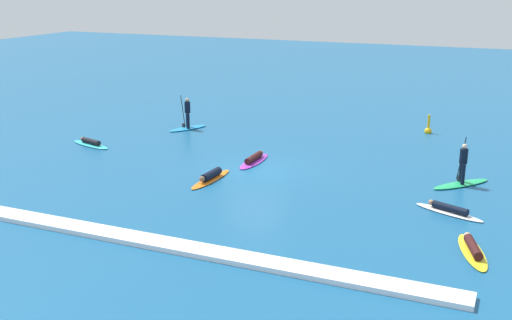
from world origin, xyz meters
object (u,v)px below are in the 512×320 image
surfer_on_green_board (462,175)px  surfer_on_purple_board (254,159)px  surfer_on_teal_board (91,143)px  surfer_on_yellow_board (472,249)px  surfer_on_orange_board (211,177)px  surfer_on_white_board (449,210)px  surfer_on_blue_board (188,121)px  marker_buoy (428,130)px

surfer_on_green_board → surfer_on_purple_board: bearing=132.3°
surfer_on_green_board → surfer_on_teal_board: 19.35m
surfer_on_purple_board → surfer_on_yellow_board: size_ratio=0.97×
surfer_on_green_board → surfer_on_purple_board: (-9.85, -0.32, -0.32)m
surfer_on_purple_board → surfer_on_orange_board: (-0.66, -3.43, 0.02)m
surfer_on_yellow_board → surfer_on_white_board: 3.64m
surfer_on_orange_board → surfer_on_white_board: bearing=92.8°
surfer_on_yellow_board → surfer_on_teal_board: bearing=55.4°
surfer_on_blue_board → surfer_on_yellow_board: surfer_on_blue_board is taller
surfer_on_blue_board → surfer_on_purple_board: bearing=79.5°
surfer_on_orange_board → surfer_on_yellow_board: surfer_on_orange_board is taller
marker_buoy → surfer_on_yellow_board: bearing=-76.6°
surfer_on_white_board → surfer_on_blue_board: bearing=-4.9°
surfer_on_purple_board → surfer_on_green_board: bearing=-88.0°
surfer_on_blue_board → surfer_on_green_board: surfer_on_green_board is taller
surfer_on_green_board → surfer_on_yellow_board: size_ratio=0.90×
surfer_on_green_board → surfer_on_blue_board: bearing=114.9°
surfer_on_green_board → surfer_on_teal_board: bearing=133.2°
surfer_on_yellow_board → surfer_on_teal_board: (-20.43, 6.31, -0.01)m
surfer_on_blue_board → surfer_on_white_board: 18.29m
surfer_on_blue_board → surfer_on_purple_board: 8.13m
surfer_on_green_board → marker_buoy: size_ratio=2.32×
surfer_on_purple_board → surfer_on_blue_board: bearing=53.2°
surfer_on_orange_board → surfer_on_purple_board: bearing=172.1°
surfer_on_blue_board → surfer_on_green_board: 16.96m
surfer_on_blue_board → surfer_on_white_board: surfer_on_blue_board is taller
surfer_on_orange_board → surfer_on_white_board: (10.43, -0.04, -0.03)m
surfer_on_green_board → surfer_on_yellow_board: (1.10, -7.23, -0.32)m
surfer_on_purple_board → surfer_on_yellow_board: surfer_on_purple_board is taller
surfer_on_purple_board → surfer_on_white_board: size_ratio=1.05×
surfer_on_purple_board → surfer_on_orange_board: surfer_on_orange_board is taller
surfer_on_green_board → surfer_on_white_board: (-0.07, -3.79, -0.33)m
surfer_on_blue_board → surfer_on_teal_board: 6.26m
surfer_on_purple_board → surfer_on_white_board: 10.37m
surfer_on_yellow_board → marker_buoy: 16.93m
surfer_on_blue_board → surfer_on_purple_board: size_ratio=0.89×
surfer_on_white_board → surfer_on_orange_board: bearing=22.1°
marker_buoy → surfer_on_white_board: bearing=-78.1°
surfer_on_white_board → surfer_on_purple_board: bearing=2.8°
surfer_on_yellow_board → surfer_on_teal_board: 21.38m
surfer_on_orange_board → marker_buoy: bearing=152.3°
surfer_on_yellow_board → surfer_on_orange_board: bearing=55.9°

